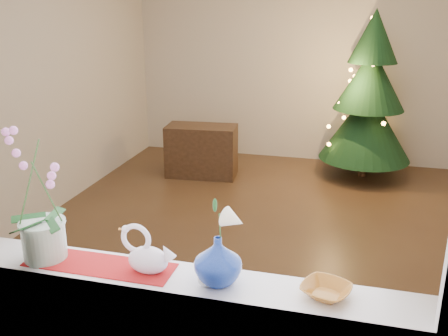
# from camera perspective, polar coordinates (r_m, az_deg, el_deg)

# --- Properties ---
(ground) EXTENTS (5.00, 5.00, 0.00)m
(ground) POSITION_cam_1_polar(r_m,az_deg,el_deg) (4.72, 4.94, -7.60)
(ground) COLOR #3B2718
(ground) RESTS_ON ground
(wall_back) EXTENTS (4.50, 0.10, 2.70)m
(wall_back) POSITION_cam_1_polar(r_m,az_deg,el_deg) (6.76, 9.09, 12.16)
(wall_back) COLOR beige
(wall_back) RESTS_ON ground
(wall_front) EXTENTS (4.50, 0.10, 2.70)m
(wall_front) POSITION_cam_1_polar(r_m,az_deg,el_deg) (1.96, -6.98, -3.23)
(wall_front) COLOR beige
(wall_front) RESTS_ON ground
(wall_left) EXTENTS (0.10, 5.00, 2.70)m
(wall_left) POSITION_cam_1_polar(r_m,az_deg,el_deg) (5.16, -20.35, 9.35)
(wall_left) COLOR beige
(wall_left) RESTS_ON ground
(windowsill) EXTENTS (2.20, 0.26, 0.04)m
(windowsill) POSITION_cam_1_polar(r_m,az_deg,el_deg) (2.27, -5.29, -12.67)
(windowsill) COLOR white
(windowsill) RESTS_ON window_apron
(window_frame) EXTENTS (2.22, 0.06, 1.60)m
(window_frame) POSITION_cam_1_polar(r_m,az_deg,el_deg) (1.88, -7.05, 7.04)
(window_frame) COLOR white
(window_frame) RESTS_ON windowsill
(runner) EXTENTS (0.70, 0.20, 0.01)m
(runner) POSITION_cam_1_polar(r_m,az_deg,el_deg) (2.40, -14.03, -10.68)
(runner) COLOR maroon
(runner) RESTS_ON windowsill
(orchid_pot) EXTENTS (0.26, 0.26, 0.63)m
(orchid_pot) POSITION_cam_1_polar(r_m,az_deg,el_deg) (2.40, -20.44, -3.06)
(orchid_pot) COLOR silver
(orchid_pot) RESTS_ON windowsill
(swan) EXTENTS (0.26, 0.14, 0.22)m
(swan) POSITION_cam_1_polar(r_m,az_deg,el_deg) (2.25, -8.72, -9.27)
(swan) COLOR white
(swan) RESTS_ON windowsill
(blue_vase) EXTENTS (0.24, 0.24, 0.25)m
(blue_vase) POSITION_cam_1_polar(r_m,az_deg,el_deg) (2.14, -0.70, -10.12)
(blue_vase) COLOR navy
(blue_vase) RESTS_ON windowsill
(lily) EXTENTS (0.14, 0.08, 0.18)m
(lily) POSITION_cam_1_polar(r_m,az_deg,el_deg) (2.05, -0.73, -4.83)
(lily) COLOR white
(lily) RESTS_ON blue_vase
(paperweight) EXTENTS (0.07, 0.07, 0.06)m
(paperweight) POSITION_cam_1_polar(r_m,az_deg,el_deg) (2.17, -2.15, -12.56)
(paperweight) COLOR silver
(paperweight) RESTS_ON windowsill
(amber_dish) EXTENTS (0.22, 0.22, 0.04)m
(amber_dish) POSITION_cam_1_polar(r_m,az_deg,el_deg) (2.15, 11.56, -13.65)
(amber_dish) COLOR #A86621
(amber_dish) RESTS_ON windowsill
(xmas_tree) EXTENTS (1.19, 1.19, 2.00)m
(xmas_tree) POSITION_cam_1_polar(r_m,az_deg,el_deg) (6.23, 16.24, 7.90)
(xmas_tree) COLOR black
(xmas_tree) RESTS_ON ground
(side_table) EXTENTS (0.88, 0.50, 0.64)m
(side_table) POSITION_cam_1_polar(r_m,az_deg,el_deg) (6.16, -2.58, 1.97)
(side_table) COLOR black
(side_table) RESTS_ON ground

